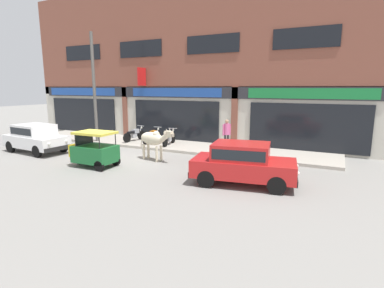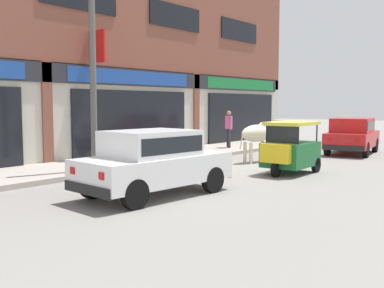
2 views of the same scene
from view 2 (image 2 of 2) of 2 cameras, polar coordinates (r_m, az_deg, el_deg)
name	(u,v)px [view 2 (image 2 of 2)]	position (r m, az deg, el deg)	size (l,w,h in m)	color
ground_plane	(244,168)	(14.49, 6.63, -3.01)	(90.00, 90.00, 0.00)	gray
sidewalk	(161,157)	(16.72, -3.94, -1.66)	(19.00, 2.89, 0.14)	#A8A093
shop_building	(128,39)	(17.99, -8.09, 13.10)	(23.00, 1.40, 9.53)	brown
cow	(259,134)	(15.86, 8.51, 1.32)	(2.12, 0.87, 1.61)	beige
car_0	(352,134)	(19.46, 19.69, 1.21)	(3.78, 2.14, 1.46)	black
car_1	(153,159)	(9.95, -4.96, -1.97)	(3.70, 1.85, 1.46)	black
auto_rickshaw	(290,151)	(13.42, 12.28, -0.90)	(2.00, 1.20, 1.52)	black
motorcycle_0	(123,149)	(15.21, -8.72, -0.65)	(0.52, 1.81, 0.88)	black
motorcycle_1	(151,146)	(16.09, -5.19, -0.29)	(0.52, 1.81, 0.88)	black
motorcycle_2	(176,144)	(16.91, -2.03, -0.02)	(0.56, 1.80, 0.88)	black
pedestrian	(229,125)	(19.56, 4.68, 2.42)	(0.32, 0.43, 1.60)	#2D2D33
utility_pole	(93,58)	(13.12, -12.51, 10.56)	(0.18, 0.18, 6.34)	#595651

